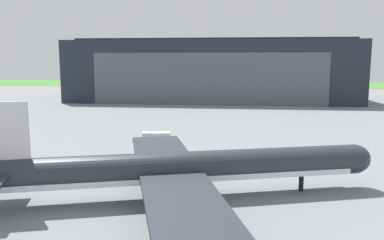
# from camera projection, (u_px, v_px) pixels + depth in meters

# --- Properties ---
(ground_plane) EXTENTS (440.00, 440.00, 0.00)m
(ground_plane) POSITION_uv_depth(u_px,v_px,m) (169.00, 170.00, 55.67)
(ground_plane) COLOR slate
(grass_field_strip) EXTENTS (440.00, 56.00, 0.08)m
(grass_field_strip) POSITION_uv_depth(u_px,v_px,m) (222.00, 84.00, 241.44)
(grass_field_strip) COLOR #42842E
(grass_field_strip) RESTS_ON ground_plane
(maintenance_hangar) EXTENTS (102.36, 36.18, 22.88)m
(maintenance_hangar) POSITION_uv_depth(u_px,v_px,m) (212.00, 71.00, 148.98)
(maintenance_hangar) COLOR #232833
(maintenance_hangar) RESTS_ON ground_plane
(airliner_near_right) EXTENTS (44.18, 37.99, 11.20)m
(airliner_near_right) POSITION_uv_depth(u_px,v_px,m) (176.00, 169.00, 43.87)
(airliner_near_right) COLOR #282B33
(airliner_near_right) RESTS_ON ground_plane
(pushback_tractor) EXTENTS (5.42, 3.32, 2.11)m
(pushback_tractor) POSITION_uv_depth(u_px,v_px,m) (156.00, 137.00, 73.10)
(pushback_tractor) COLOR #B7BCC6
(pushback_tractor) RESTS_ON ground_plane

